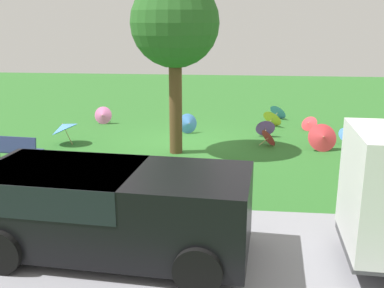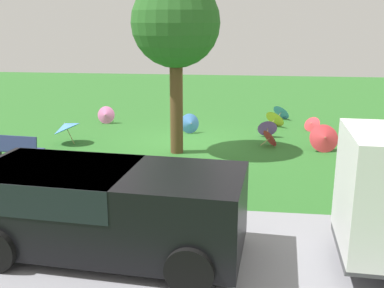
% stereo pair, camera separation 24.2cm
% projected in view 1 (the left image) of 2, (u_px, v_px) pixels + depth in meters
% --- Properties ---
extents(ground, '(40.00, 40.00, 0.00)m').
position_uv_depth(ground, '(183.00, 142.00, 15.09)').
color(ground, '#2D6B28').
extents(road_strip, '(40.00, 4.24, 0.01)m').
position_uv_depth(road_strip, '(129.00, 254.00, 7.81)').
color(road_strip, gray).
rests_on(road_strip, ground).
extents(van_dark, '(4.73, 2.41, 1.53)m').
position_uv_depth(van_dark, '(106.00, 204.00, 7.67)').
color(van_dark, black).
rests_on(van_dark, ground).
extents(park_bench, '(1.64, 0.62, 0.90)m').
position_uv_depth(park_bench, '(13.00, 151.00, 12.45)').
color(park_bench, navy).
rests_on(park_bench, ground).
extents(shade_tree, '(2.60, 2.60, 5.21)m').
position_uv_depth(shade_tree, '(175.00, 25.00, 12.91)').
color(shade_tree, brown).
rests_on(shade_tree, ground).
extents(parasol_red_0, '(0.75, 0.72, 0.55)m').
position_uv_depth(parasol_red_0, '(309.00, 123.00, 16.68)').
color(parasol_red_0, tan).
rests_on(parasol_red_0, ground).
extents(parasol_yellow_0, '(0.96, 0.92, 0.69)m').
position_uv_depth(parasol_yellow_0, '(273.00, 118.00, 17.32)').
color(parasol_yellow_0, tan).
rests_on(parasol_yellow_0, ground).
extents(parasol_red_1, '(0.96, 0.89, 0.88)m').
position_uv_depth(parasol_red_1, '(323.00, 137.00, 13.98)').
color(parasol_red_1, tan).
rests_on(parasol_red_1, ground).
extents(parasol_blue_0, '(0.78, 0.78, 0.74)m').
position_uv_depth(parasol_blue_0, '(188.00, 123.00, 16.21)').
color(parasol_blue_0, tan).
rests_on(parasol_blue_0, ground).
extents(parasol_blue_1, '(1.09, 1.09, 0.89)m').
position_uv_depth(parasol_blue_1, '(64.00, 127.00, 14.71)').
color(parasol_blue_1, tan).
rests_on(parasol_blue_1, ground).
extents(parasol_blue_2, '(0.93, 0.92, 0.68)m').
position_uv_depth(parasol_blue_2, '(279.00, 111.00, 18.66)').
color(parasol_blue_2, tan).
rests_on(parasol_blue_2, ground).
extents(parasol_teal_0, '(0.64, 0.59, 0.60)m').
position_uv_depth(parasol_teal_0, '(221.00, 173.00, 11.09)').
color(parasol_teal_0, tan).
rests_on(parasol_teal_0, ground).
extents(parasol_red_2, '(0.69, 0.75, 0.60)m').
position_uv_depth(parasol_red_2, '(270.00, 137.00, 14.59)').
color(parasol_red_2, tan).
rests_on(parasol_red_2, ground).
extents(parasol_purple_1, '(0.72, 0.68, 0.67)m').
position_uv_depth(parasol_purple_1, '(265.00, 127.00, 15.81)').
color(parasol_purple_1, tan).
rests_on(parasol_purple_1, ground).
extents(parasol_pink_0, '(0.70, 0.67, 0.71)m').
position_uv_depth(parasol_pink_0, '(103.00, 115.00, 17.71)').
color(parasol_pink_0, tan).
rests_on(parasol_pink_0, ground).
extents(parasol_blue_3, '(0.78, 0.72, 0.58)m').
position_uv_depth(parasol_blue_3, '(348.00, 135.00, 14.78)').
color(parasol_blue_3, tan).
rests_on(parasol_blue_3, ground).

